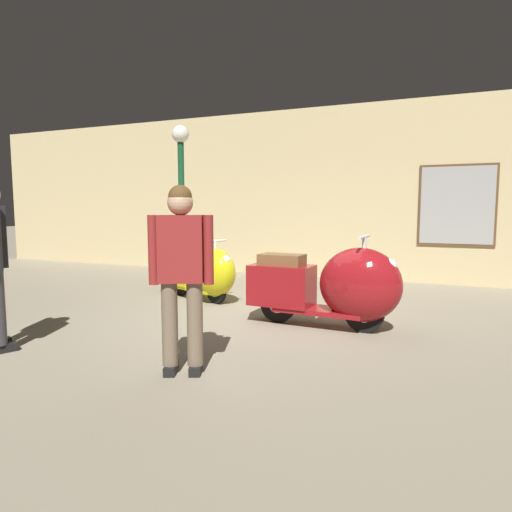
{
  "coord_description": "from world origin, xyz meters",
  "views": [
    {
      "loc": [
        2.27,
        -5.23,
        1.43
      ],
      "look_at": [
        -0.2,
        0.6,
        0.76
      ],
      "focal_mm": 31.39,
      "sensor_mm": 36.0,
      "label": 1
    }
  ],
  "objects_px": {
    "scooter_0": "(204,273)",
    "scooter_1": "(335,286)",
    "visitor_1": "(181,266)",
    "lamppost": "(181,194)"
  },
  "relations": [
    {
      "from": "scooter_1",
      "to": "scooter_0",
      "type": "bearing_deg",
      "value": 162.5
    },
    {
      "from": "scooter_1",
      "to": "visitor_1",
      "type": "relative_size",
      "value": 1.15
    },
    {
      "from": "scooter_1",
      "to": "lamppost",
      "type": "bearing_deg",
      "value": 154.35
    },
    {
      "from": "scooter_1",
      "to": "visitor_1",
      "type": "bearing_deg",
      "value": -111.41
    },
    {
      "from": "scooter_0",
      "to": "lamppost",
      "type": "height_order",
      "value": "lamppost"
    },
    {
      "from": "scooter_0",
      "to": "scooter_1",
      "type": "relative_size",
      "value": 0.87
    },
    {
      "from": "scooter_1",
      "to": "visitor_1",
      "type": "xyz_separation_m",
      "value": [
        -0.88,
        -1.95,
        0.43
      ]
    },
    {
      "from": "scooter_1",
      "to": "lamppost",
      "type": "distance_m",
      "value": 3.82
    },
    {
      "from": "scooter_1",
      "to": "visitor_1",
      "type": "height_order",
      "value": "visitor_1"
    },
    {
      "from": "visitor_1",
      "to": "lamppost",
      "type": "bearing_deg",
      "value": 8.31
    }
  ]
}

